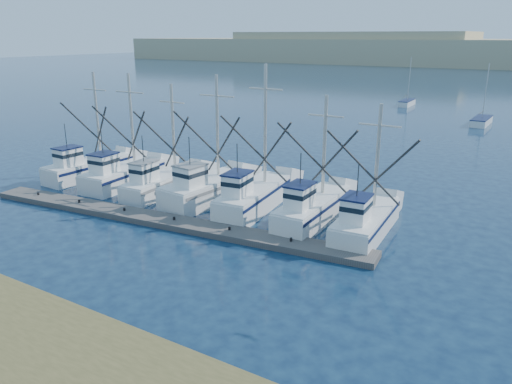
% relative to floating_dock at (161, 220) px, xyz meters
% --- Properties ---
extents(ground, '(500.00, 500.00, 0.00)m').
position_rel_floating_dock_xyz_m(ground, '(7.81, -6.64, -0.19)').
color(ground, '#0B1A34').
rests_on(ground, ground).
extents(floating_dock, '(27.99, 4.63, 0.37)m').
position_rel_floating_dock_xyz_m(floating_dock, '(0.00, 0.00, 0.00)').
color(floating_dock, '#56514D').
rests_on(floating_dock, ground).
extents(trawler_fleet, '(27.31, 8.50, 9.80)m').
position_rel_floating_dock_xyz_m(trawler_fleet, '(-0.17, 4.91, 0.78)').
color(trawler_fleet, white).
rests_on(trawler_fleet, ground).
extents(sailboat_near, '(2.06, 6.39, 8.10)m').
position_rel_floating_dock_xyz_m(sailboat_near, '(12.08, 50.66, 0.30)').
color(sailboat_near, white).
rests_on(sailboat_near, ground).
extents(sailboat_far, '(1.76, 5.81, 8.10)m').
position_rel_floating_dock_xyz_m(sailboat_far, '(-1.75, 64.58, 0.31)').
color(sailboat_far, white).
rests_on(sailboat_far, ground).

